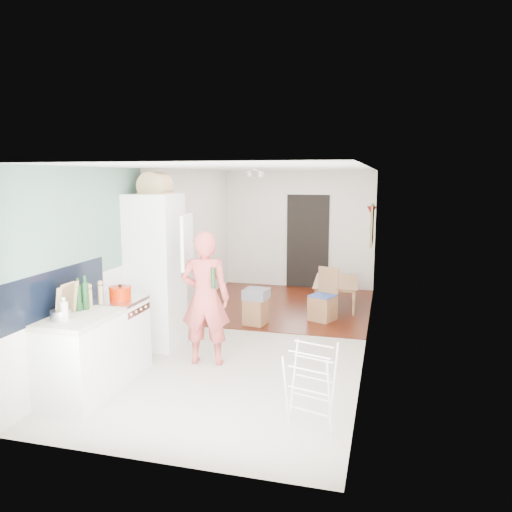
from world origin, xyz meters
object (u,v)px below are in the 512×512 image
at_px(stool, 256,312).
at_px(drying_rack, 311,388).
at_px(person, 205,286).
at_px(dining_chair, 323,295).
at_px(dining_table, 337,296).

distance_m(stool, drying_rack, 3.42).
bearing_deg(person, drying_rack, 129.10).
bearing_deg(drying_rack, dining_chair, 111.93).
bearing_deg(person, dining_table, -122.53).
bearing_deg(stool, drying_rack, -66.30).
xyz_separation_m(dining_table, dining_chair, (-0.14, -0.99, 0.23)).
xyz_separation_m(person, stool, (0.19, 1.78, -0.80)).
height_order(dining_table, stool, stool).
bearing_deg(stool, dining_chair, 26.43).
bearing_deg(person, dining_chair, -127.94).
xyz_separation_m(dining_chair, drying_rack, (0.35, -3.63, -0.04)).
bearing_deg(stool, dining_table, 52.08).
height_order(dining_chair, drying_rack, dining_chair).
relative_size(person, dining_chair, 2.30).
xyz_separation_m(person, drying_rack, (1.56, -1.34, -0.61)).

